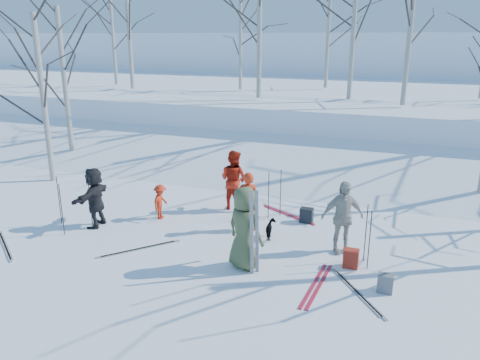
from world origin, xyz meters
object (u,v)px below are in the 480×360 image
at_px(backpack_grey, 385,283).
at_px(backpack_dark, 306,215).
at_px(skier_grey_west, 95,197).
at_px(skier_olive_center, 245,228).
at_px(skier_red_north, 248,202).
at_px(skier_cream_east, 342,217).
at_px(backpack_red, 351,258).
at_px(dog, 271,230).
at_px(skier_redor_behind, 234,180).
at_px(skier_red_seated, 160,202).

height_order(backpack_grey, backpack_dark, backpack_dark).
bearing_deg(backpack_dark, skier_grey_west, -157.05).
distance_m(skier_olive_center, backpack_dark, 3.14).
distance_m(skier_grey_west, backpack_grey, 7.44).
bearing_deg(backpack_grey, backpack_dark, 126.80).
relative_size(skier_red_north, backpack_dark, 3.88).
distance_m(skier_red_north, backpack_grey, 4.10).
relative_size(skier_olive_center, skier_cream_east, 1.06).
relative_size(skier_olive_center, backpack_red, 4.35).
distance_m(skier_olive_center, dog, 1.78).
height_order(skier_red_north, skier_redor_behind, skier_redor_behind).
bearing_deg(skier_olive_center, backpack_dark, -80.85).
relative_size(skier_olive_center, skier_redor_behind, 1.05).
distance_m(skier_grey_west, dog, 4.65).
bearing_deg(skier_cream_east, skier_grey_west, 156.61).
xyz_separation_m(skier_redor_behind, skier_grey_west, (-2.91, -2.47, -0.07)).
height_order(skier_cream_east, backpack_grey, skier_cream_east).
distance_m(skier_red_north, backpack_dark, 1.77).
xyz_separation_m(skier_grey_west, backpack_red, (6.60, -0.02, -0.59)).
relative_size(skier_redor_behind, skier_red_seated, 1.80).
height_order(skier_red_north, dog, skier_red_north).
relative_size(skier_red_north, skier_cream_east, 0.90).
relative_size(skier_olive_center, skier_red_seated, 1.89).
relative_size(skier_red_north, backpack_red, 3.70).
bearing_deg(skier_cream_east, backpack_grey, -83.55).
height_order(skier_cream_east, dog, skier_cream_east).
bearing_deg(skier_red_north, skier_cream_east, 147.18).
xyz_separation_m(skier_red_seated, skier_grey_west, (-1.32, -1.06, 0.31)).
height_order(skier_redor_behind, skier_red_seated, skier_redor_behind).
bearing_deg(skier_cream_east, backpack_dark, 97.77).
distance_m(skier_olive_center, skier_grey_west, 4.51).
relative_size(skier_cream_east, backpack_grey, 4.51).
relative_size(backpack_red, backpack_dark, 1.05).
bearing_deg(backpack_red, backpack_dark, 123.89).
xyz_separation_m(skier_redor_behind, dog, (1.62, -1.63, -0.64)).
distance_m(skier_olive_center, backpack_red, 2.41).
bearing_deg(dog, skier_red_north, -38.43).
bearing_deg(backpack_dark, dog, -114.05).
bearing_deg(dog, backpack_dark, -129.93).
bearing_deg(skier_grey_west, backpack_dark, 108.01).
bearing_deg(skier_cream_east, backpack_red, -94.34).
relative_size(skier_olive_center, backpack_dark, 4.56).
relative_size(skier_red_seated, backpack_grey, 2.54).
height_order(skier_redor_behind, skier_cream_east, skier_redor_behind).
relative_size(skier_red_north, dog, 2.84).
relative_size(skier_red_north, backpack_grey, 4.08).
distance_m(backpack_red, backpack_grey, 1.11).
bearing_deg(backpack_red, skier_red_seated, 168.45).
height_order(skier_redor_behind, backpack_dark, skier_redor_behind).
distance_m(backpack_red, backpack_dark, 2.64).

